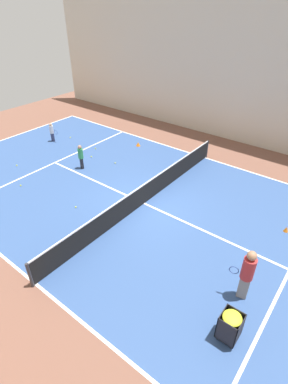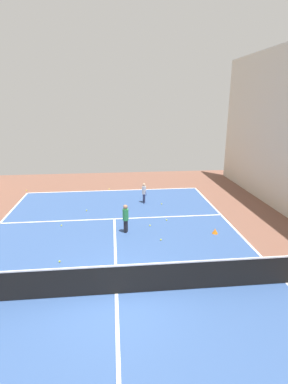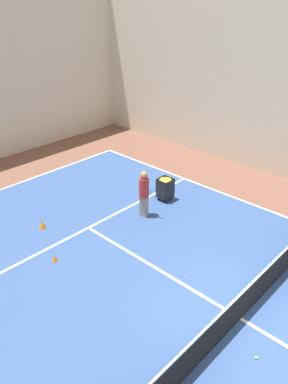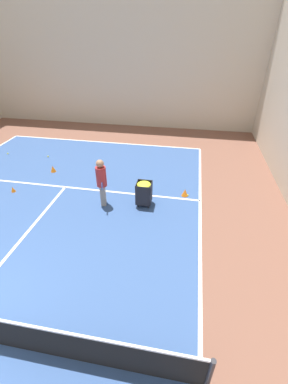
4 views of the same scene
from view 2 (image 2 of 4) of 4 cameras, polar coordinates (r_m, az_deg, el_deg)
The scene contains 20 objects.
ground_plane at distance 9.80m, azimuth -5.27°, elevation -18.75°, with size 32.91×32.91×0.00m, color brown.
court_playing_area at distance 9.80m, azimuth -5.27°, elevation -18.75°, with size 11.12×22.44×0.00m.
line_baseline_near at distance 20.02m, azimuth -5.81°, elevation 0.30°, with size 11.12×0.10×0.00m, color white.
line_sideline_left at distance 11.25m, azimuth 25.53°, elevation -15.33°, with size 0.10×22.44×0.00m, color white.
line_service_near at distance 15.24m, azimuth -5.66°, elevation -5.11°, with size 11.12×0.10×0.00m, color white.
line_centre_service at distance 9.80m, azimuth -5.27°, elevation -18.73°, with size 0.10×12.34×0.00m, color white.
tennis_net at distance 9.51m, azimuth -5.36°, elevation -16.21°, with size 11.42×0.10×1.00m.
player_near_baseline at distance 17.35m, azimuth 0.02°, elevation 0.07°, with size 0.25×0.56×1.17m.
child_midcourt at distance 13.45m, azimuth -3.53°, elevation -4.70°, with size 0.34×0.34×1.31m.
training_cone_0 at distance 13.90m, azimuth 13.38°, elevation -7.25°, with size 0.26×0.26×0.23m, color orange.
tennis_ball_0 at distance 21.26m, azimuth -21.48°, elevation 0.27°, with size 0.07×0.07×0.07m, color yellow.
tennis_ball_1 at distance 10.54m, azimuth -0.75°, elevation -15.59°, with size 0.07×0.07×0.07m, color yellow.
tennis_ball_2 at distance 20.22m, azimuth -6.64°, elevation 0.54°, with size 0.07×0.07×0.07m, color yellow.
tennis_ball_4 at distance 16.51m, azimuth -10.90°, elevation -3.47°, with size 0.07×0.07×0.07m, color yellow.
tennis_ball_5 at distance 14.85m, azimuth -15.46°, elevation -6.16°, with size 0.07×0.07×0.07m, color yellow.
tennis_ball_6 at distance 12.95m, azimuth 3.22°, elevation -9.06°, with size 0.07×0.07×0.07m, color yellow.
tennis_ball_8 at distance 14.99m, azimuth 4.31°, elevation -5.34°, with size 0.07×0.07×0.07m, color yellow.
tennis_ball_9 at distance 17.26m, azimuth 3.38°, elevation -2.27°, with size 0.07×0.07×0.07m, color yellow.
tennis_ball_11 at distance 11.75m, azimuth -15.78°, elevation -12.61°, with size 0.07×0.07×0.07m, color yellow.
tennis_ball_12 at distance 14.32m, azimuth 1.14°, elevation -6.38°, with size 0.07×0.07×0.07m, color yellow.
Camera 2 is at (-0.02, 7.97, 5.70)m, focal length 28.00 mm.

